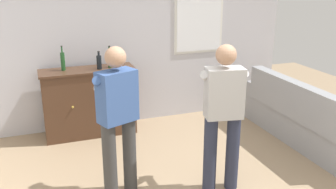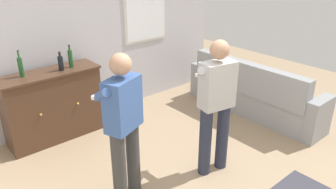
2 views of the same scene
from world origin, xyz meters
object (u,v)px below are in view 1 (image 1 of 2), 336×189
(sideboard_cabinet, at_px, (89,102))
(bottle_liquor_amber, at_px, (99,62))
(bottle_spirits_clear, at_px, (63,61))
(person_standing_right, at_px, (223,112))
(bottle_wine_green, at_px, (110,59))
(person_standing_left, at_px, (117,116))
(couch, at_px, (304,121))

(sideboard_cabinet, xyz_separation_m, bottle_liquor_amber, (0.17, -0.05, 0.62))
(bottle_spirits_clear, relative_size, person_standing_right, 0.21)
(sideboard_cabinet, xyz_separation_m, person_standing_right, (1.16, -2.04, 0.42))
(bottle_spirits_clear, bearing_deg, bottle_wine_green, -5.14)
(person_standing_right, bearing_deg, sideboard_cabinet, 119.62)
(person_standing_left, bearing_deg, couch, 7.41)
(sideboard_cabinet, relative_size, bottle_liquor_amber, 5.17)
(couch, height_order, bottle_wine_green, bottle_wine_green)
(bottle_liquor_amber, distance_m, person_standing_right, 2.23)
(bottle_liquor_amber, bearing_deg, person_standing_right, -63.58)
(couch, bearing_deg, person_standing_right, -159.03)
(bottle_spirits_clear, height_order, person_standing_right, person_standing_right)
(sideboard_cabinet, relative_size, person_standing_left, 0.82)
(bottle_spirits_clear, bearing_deg, person_standing_right, -54.51)
(couch, height_order, bottle_liquor_amber, bottle_liquor_amber)
(bottle_spirits_clear, bearing_deg, person_standing_left, -78.01)
(bottle_liquor_amber, bearing_deg, couch, -26.95)
(person_standing_left, bearing_deg, bottle_spirits_clear, 101.99)
(bottle_wine_green, height_order, person_standing_right, person_standing_right)
(bottle_spirits_clear, bearing_deg, bottle_liquor_amber, -11.47)
(couch, height_order, person_standing_left, person_standing_left)
(couch, bearing_deg, bottle_liquor_amber, 153.05)
(sideboard_cabinet, bearing_deg, person_standing_left, -88.22)
(couch, xyz_separation_m, person_standing_left, (-2.77, -0.36, 0.59))
(sideboard_cabinet, relative_size, bottle_spirits_clear, 3.85)
(couch, xyz_separation_m, person_standing_right, (-1.66, -0.64, 0.59))
(sideboard_cabinet, distance_m, bottle_liquor_amber, 0.65)
(bottle_liquor_amber, bearing_deg, bottle_spirits_clear, 168.53)
(sideboard_cabinet, bearing_deg, bottle_wine_green, -1.99)
(sideboard_cabinet, height_order, bottle_wine_green, bottle_wine_green)
(sideboard_cabinet, bearing_deg, person_standing_right, -60.38)
(sideboard_cabinet, bearing_deg, bottle_liquor_amber, -17.21)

